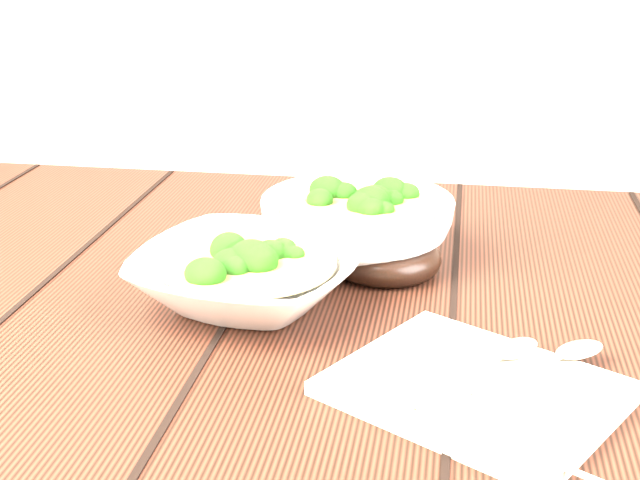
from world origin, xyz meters
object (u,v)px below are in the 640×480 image
table (266,406)px  soup_bowl_back (357,224)px  soup_bowl_front (249,274)px  trivet (385,258)px  napkin (476,389)px

table → soup_bowl_back: soup_bowl_back is taller
soup_bowl_front → trivet: bearing=38.9°
soup_bowl_front → soup_bowl_back: (0.09, 0.13, 0.01)m
soup_bowl_front → napkin: bearing=-33.7°
table → trivet: trivet is taller
trivet → table: bearing=-142.8°
table → soup_bowl_front: 0.15m
soup_bowl_back → trivet: soup_bowl_back is taller
soup_bowl_back → napkin: size_ratio=1.15×
soup_bowl_back → trivet: bearing=-48.0°
soup_bowl_front → trivet: size_ratio=2.13×
soup_bowl_back → napkin: soup_bowl_back is taller
trivet → napkin: trivet is taller
soup_bowl_back → napkin: (0.12, -0.27, -0.03)m
soup_bowl_front → soup_bowl_back: bearing=57.4°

